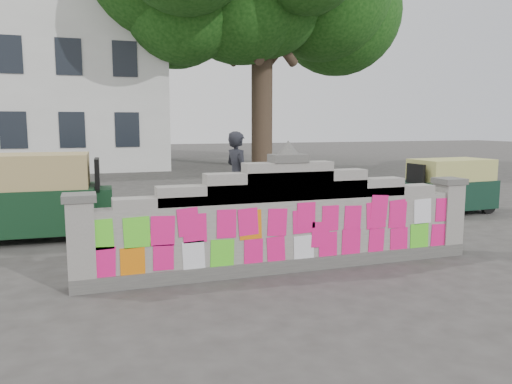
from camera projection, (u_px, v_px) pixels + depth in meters
ground at (287, 269)px, 7.80m from camera, size 100.00×100.00×0.00m
parapet_wall at (288, 222)px, 7.70m from camera, size 6.48×0.44×2.01m
cyclist_bike at (238, 206)px, 10.52m from camera, size 2.20×1.24×1.10m
cyclist_rider at (238, 188)px, 10.47m from camera, size 0.60×0.77×1.86m
pedestrian at (289, 197)px, 10.02m from camera, size 0.81×0.92×1.58m
rickshaw_left at (30, 195)px, 9.74m from camera, size 3.06×1.52×1.68m
rickshaw_right at (448, 185)px, 12.67m from camera, size 2.51×1.26×1.38m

